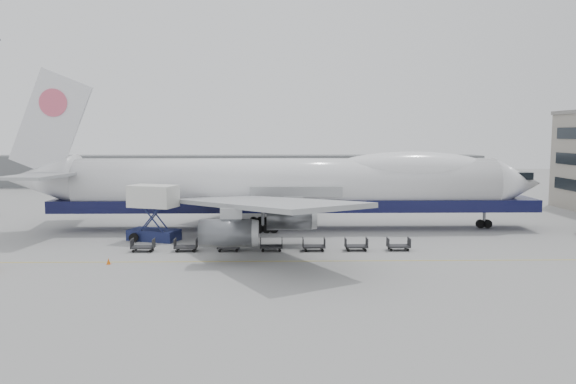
{
  "coord_description": "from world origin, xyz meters",
  "views": [
    {
      "loc": [
        -1.37,
        -57.79,
        12.01
      ],
      "look_at": [
        -0.02,
        6.0,
        5.3
      ],
      "focal_mm": 35.0,
      "sensor_mm": 36.0,
      "label": 1
    }
  ],
  "objects": [
    {
      "name": "dolly_4",
      "position": [
        2.47,
        -1.29,
        0.53
      ],
      "size": [
        2.3,
        1.35,
        1.3
      ],
      "color": "#2D2D30",
      "rests_on": "ground"
    },
    {
      "name": "dolly_2",
      "position": [
        -6.25,
        -1.29,
        0.53
      ],
      "size": [
        2.3,
        1.35,
        1.3
      ],
      "color": "#2D2D30",
      "rests_on": "ground"
    },
    {
      "name": "traffic_cone",
      "position": [
        -16.83,
        -6.85,
        0.28
      ],
      "size": [
        0.4,
        0.4,
        0.58
      ],
      "rotation": [
        0.0,
        0.0,
        -0.12
      ],
      "color": "#DF5F0B",
      "rests_on": "ground"
    },
    {
      "name": "airliner",
      "position": [
        0.64,
        12.0,
        5.62
      ],
      "size": [
        67.0,
        55.3,
        19.98
      ],
      "color": "white",
      "rests_on": "ground"
    },
    {
      "name": "dolly_0",
      "position": [
        -14.97,
        -1.29,
        0.53
      ],
      "size": [
        2.3,
        1.35,
        1.3
      ],
      "color": "#2D2D30",
      "rests_on": "ground"
    },
    {
      "name": "dolly_3",
      "position": [
        -1.89,
        -1.29,
        0.53
      ],
      "size": [
        2.3,
        1.35,
        1.3
      ],
      "color": "#2D2D30",
      "rests_on": "ground"
    },
    {
      "name": "catering_truck",
      "position": [
        -15.15,
        4.8,
        3.46
      ],
      "size": [
        6.15,
        5.09,
        6.23
      ],
      "rotation": [
        0.0,
        0.0,
        -0.34
      ],
      "color": "#181F49",
      "rests_on": "ground"
    },
    {
      "name": "apron_line",
      "position": [
        0.0,
        -6.0,
        0.01
      ],
      "size": [
        60.0,
        0.15,
        0.01
      ],
      "primitive_type": "cube",
      "color": "gold",
      "rests_on": "ground"
    },
    {
      "name": "ground",
      "position": [
        0.0,
        0.0,
        0.0
      ],
      "size": [
        260.0,
        260.0,
        0.0
      ],
      "primitive_type": "plane",
      "color": "gray",
      "rests_on": "ground"
    },
    {
      "name": "dolly_1",
      "position": [
        -10.61,
        -1.29,
        0.53
      ],
      "size": [
        2.3,
        1.35,
        1.3
      ],
      "color": "#2D2D30",
      "rests_on": "ground"
    },
    {
      "name": "dolly_6",
      "position": [
        11.2,
        -1.29,
        0.53
      ],
      "size": [
        2.3,
        1.35,
        1.3
      ],
      "color": "#2D2D30",
      "rests_on": "ground"
    },
    {
      "name": "dolly_5",
      "position": [
        6.84,
        -1.29,
        0.53
      ],
      "size": [
        2.3,
        1.35,
        1.3
      ],
      "color": "#2D2D30",
      "rests_on": "ground"
    },
    {
      "name": "hangar",
      "position": [
        -10.0,
        70.0,
        3.5
      ],
      "size": [
        110.0,
        8.0,
        7.0
      ],
      "primitive_type": "cube",
      "color": "slate",
      "rests_on": "ground"
    }
  ]
}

